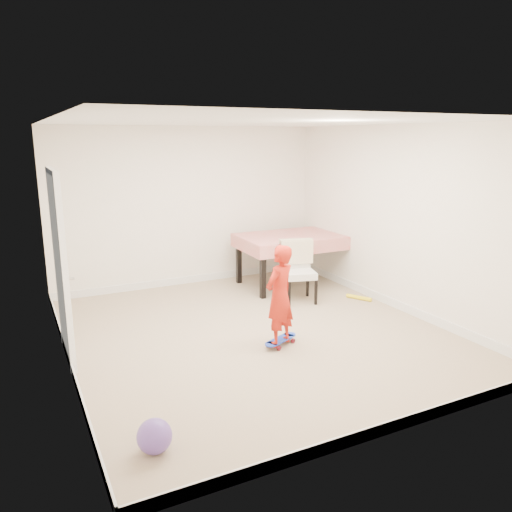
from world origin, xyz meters
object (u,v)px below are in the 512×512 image
dining_chair (299,272)px  skateboard (281,342)px  dining_table (293,260)px  child (280,299)px  balloon (154,436)px

dining_chair → skateboard: (-1.05, -1.31, -0.42)m
dining_table → child: 2.63m
dining_table → balloon: size_ratio=6.42×
skateboard → dining_chair: bearing=27.1°
dining_chair → skateboard: size_ratio=1.77×
dining_table → skateboard: 2.60m
skateboard → child: 0.56m
skateboard → balloon: bearing=-168.5°
dining_table → dining_chair: size_ratio=1.94×
dining_chair → child: (-1.09, -1.35, 0.14)m
dining_table → skateboard: size_ratio=3.44×
dining_table → balloon: dining_table is taller
dining_chair → child: bearing=-114.0°
dining_table → balloon: (-3.35, -3.51, -0.28)m
skateboard → child: bearing=-162.4°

